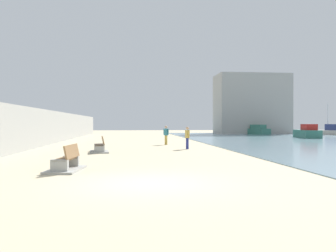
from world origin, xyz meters
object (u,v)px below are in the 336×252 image
object	(u,v)px
person_walking	(166,134)
person_standing	(187,136)
bench_far	(100,148)
boat_nearest	(255,131)
bench_near	(66,164)
boat_far_left	(331,131)
boat_mid_bay	(307,133)

from	to	relation	value
person_walking	person_standing	bearing A→B (deg)	-78.74
bench_far	boat_nearest	bearing A→B (deg)	55.45
bench_near	boat_far_left	xyz separation A→B (m)	(32.80, 35.90, 0.40)
person_walking	boat_far_left	world-z (taller)	boat_far_left
boat_nearest	boat_far_left	bearing A→B (deg)	-19.04
bench_near	person_standing	size ratio (longest dim) A/B	1.42
bench_far	boat_far_left	xyz separation A→B (m)	(32.34, 27.77, 0.40)
bench_far	person_standing	bearing A→B (deg)	18.11
boat_mid_bay	boat_far_left	xyz separation A→B (m)	(9.32, 10.00, -0.03)
boat_nearest	boat_mid_bay	xyz separation A→B (m)	(1.36, -13.69, 0.03)
bench_far	boat_nearest	distance (m)	38.19
person_standing	boat_mid_bay	size ratio (longest dim) A/B	0.28
bench_far	person_walking	xyz separation A→B (m)	(4.78, 6.79, 0.67)
boat_nearest	boat_far_left	size ratio (longest dim) A/B	0.76
bench_near	boat_nearest	bearing A→B (deg)	60.81
bench_far	boat_far_left	distance (m)	42.62
bench_near	person_walking	size ratio (longest dim) A/B	1.40
bench_far	boat_mid_bay	distance (m)	29.08
bench_near	person_standing	bearing A→B (deg)	58.17
person_standing	boat_mid_bay	distance (m)	23.45
person_walking	bench_near	bearing A→B (deg)	-109.36
bench_near	boat_far_left	world-z (taller)	boat_far_left
person_standing	bench_near	bearing A→B (deg)	-121.83
person_standing	boat_mid_bay	world-z (taller)	boat_mid_bay
person_walking	boat_mid_bay	size ratio (longest dim) A/B	0.28
bench_near	bench_far	xyz separation A→B (m)	(0.46, 8.14, 0.00)
person_walking	boat_far_left	xyz separation A→B (m)	(27.55, 20.98, -0.27)
person_walking	boat_nearest	size ratio (longest dim) A/B	0.27
bench_near	bench_far	world-z (taller)	same
boat_mid_bay	boat_far_left	size ratio (longest dim) A/B	0.74
person_walking	boat_nearest	xyz separation A→B (m)	(16.87, 24.66, -0.27)
person_walking	boat_mid_bay	xyz separation A→B (m)	(18.23, 10.98, -0.24)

